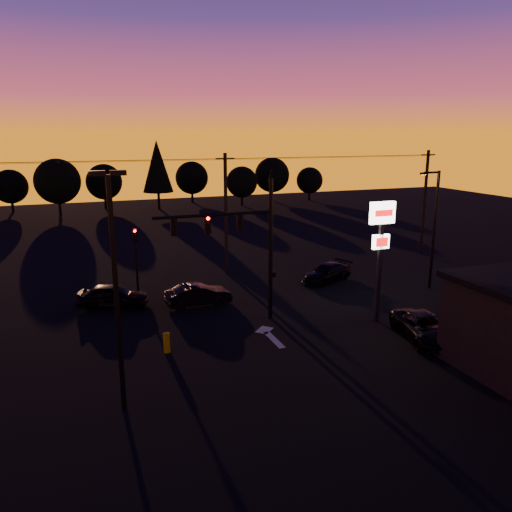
{
  "coord_description": "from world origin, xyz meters",
  "views": [
    {
      "loc": [
        -8.84,
        -21.1,
        10.4
      ],
      "look_at": [
        1.0,
        5.0,
        3.5
      ],
      "focal_mm": 35.0,
      "sensor_mm": 36.0,
      "label": 1
    }
  ],
  "objects": [
    {
      "name": "car_right",
      "position": [
        8.11,
        9.4,
        0.63
      ],
      "size": [
        4.65,
        3.33,
        1.25
      ],
      "primitive_type": "imported",
      "rotation": [
        0.0,
        0.0,
        -1.16
      ],
      "color": "black",
      "rests_on": "ground"
    },
    {
      "name": "utility_pole_2",
      "position": [
        20.0,
        14.0,
        4.59
      ],
      "size": [
        1.4,
        0.26,
        9.0
      ],
      "color": "black",
      "rests_on": "ground"
    },
    {
      "name": "tree_3",
      "position": [
        -4.0,
        52.0,
        3.75
      ],
      "size": [
        4.95,
        4.95,
        6.22
      ],
      "color": "black",
      "rests_on": "ground"
    },
    {
      "name": "tree_6",
      "position": [
        15.0,
        48.0,
        3.43
      ],
      "size": [
        4.54,
        4.54,
        5.71
      ],
      "color": "black",
      "rests_on": "ground"
    },
    {
      "name": "parking_lot_light",
      "position": [
        -7.5,
        -3.0,
        5.27
      ],
      "size": [
        1.25,
        0.3,
        9.14
      ],
      "color": "black",
      "rests_on": "ground"
    },
    {
      "name": "traffic_signal_mast",
      "position": [
        -0.1,
        3.99,
        4.94
      ],
      "size": [
        6.79,
        0.52,
        8.58
      ],
      "color": "black",
      "rests_on": "ground"
    },
    {
      "name": "car_mid",
      "position": [
        -1.83,
        7.63,
        0.67
      ],
      "size": [
        4.13,
        1.63,
        1.34
      ],
      "primitive_type": "imported",
      "rotation": [
        0.0,
        0.0,
        1.63
      ],
      "color": "black",
      "rests_on": "ground"
    },
    {
      "name": "tree_2",
      "position": [
        -10.0,
        48.0,
        4.37
      ],
      "size": [
        5.77,
        5.78,
        7.26
      ],
      "color": "black",
      "rests_on": "ground"
    },
    {
      "name": "bollard",
      "position": [
        -4.97,
        1.47,
        0.49
      ],
      "size": [
        0.33,
        0.33,
        0.99
      ],
      "primitive_type": "cylinder",
      "color": "#A5A100",
      "rests_on": "ground"
    },
    {
      "name": "streetlight",
      "position": [
        13.91,
        5.5,
        4.42
      ],
      "size": [
        1.55,
        0.35,
        8.0
      ],
      "color": "black",
      "rests_on": "ground"
    },
    {
      "name": "car_left",
      "position": [
        -6.8,
        9.12,
        0.72
      ],
      "size": [
        4.57,
        3.05,
        1.45
      ],
      "primitive_type": "imported",
      "rotation": [
        0.0,
        0.0,
        1.22
      ],
      "color": "black",
      "rests_on": "ground"
    },
    {
      "name": "ground",
      "position": [
        0.0,
        0.0,
        0.0
      ],
      "size": [
        120.0,
        120.0,
        0.0
      ],
      "primitive_type": "plane",
      "color": "black",
      "rests_on": "ground"
    },
    {
      "name": "tree_5",
      "position": [
        9.0,
        54.0,
        3.75
      ],
      "size": [
        4.95,
        4.95,
        6.22
      ],
      "color": "black",
      "rests_on": "ground"
    },
    {
      "name": "tree_8",
      "position": [
        27.0,
        50.0,
        3.12
      ],
      "size": [
        4.12,
        4.12,
        5.19
      ],
      "color": "black",
      "rests_on": "ground"
    },
    {
      "name": "pylon_sign",
      "position": [
        7.0,
        1.5,
        4.91
      ],
      "size": [
        1.5,
        0.28,
        6.8
      ],
      "color": "black",
      "rests_on": "ground"
    },
    {
      "name": "power_wires",
      "position": [
        2.0,
        14.0,
        8.57
      ],
      "size": [
        36.0,
        1.22,
        0.07
      ],
      "color": "black",
      "rests_on": "ground"
    },
    {
      "name": "secondary_signal",
      "position": [
        -5.0,
        11.49,
        2.86
      ],
      "size": [
        0.3,
        0.31,
        4.35
      ],
      "color": "black",
      "rests_on": "ground"
    },
    {
      "name": "tree_4",
      "position": [
        3.0,
        49.0,
        5.93
      ],
      "size": [
        4.18,
        4.18,
        9.5
      ],
      "color": "black",
      "rests_on": "ground"
    },
    {
      "name": "utility_pole_1",
      "position": [
        2.0,
        14.0,
        4.59
      ],
      "size": [
        1.4,
        0.26,
        9.0
      ],
      "color": "black",
      "rests_on": "ground"
    },
    {
      "name": "tree_7",
      "position": [
        21.0,
        51.0,
        4.06
      ],
      "size": [
        5.36,
        5.36,
        6.74
      ],
      "color": "black",
      "rests_on": "ground"
    },
    {
      "name": "lane_arrow",
      "position": [
        0.5,
        1.67,
        0.01
      ],
      "size": [
        1.2,
        3.1,
        0.01
      ],
      "color": "beige",
      "rests_on": "ground"
    },
    {
      "name": "tree_1",
      "position": [
        -16.0,
        53.0,
        3.43
      ],
      "size": [
        4.54,
        4.54,
        5.71
      ],
      "color": "black",
      "rests_on": "ground"
    },
    {
      "name": "suv_parked",
      "position": [
        7.78,
        -1.69,
        0.66
      ],
      "size": [
        3.16,
        5.08,
        1.31
      ],
      "primitive_type": "imported",
      "rotation": [
        0.0,
        0.0,
        -0.22
      ],
      "color": "black",
      "rests_on": "ground"
    }
  ]
}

